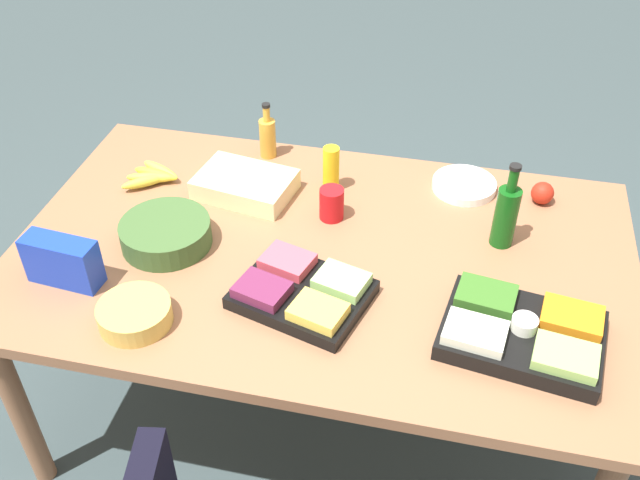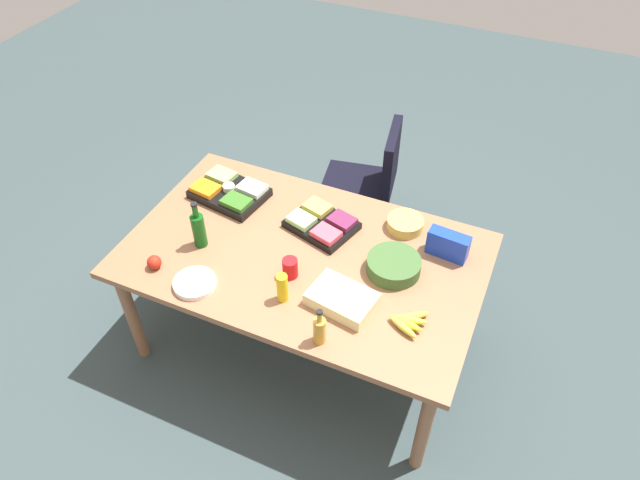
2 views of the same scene
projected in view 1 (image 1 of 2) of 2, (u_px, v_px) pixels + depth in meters
name	position (u px, v px, depth m)	size (l,w,h in m)	color
ground_plane	(322.00, 405.00, 2.72)	(10.00, 10.00, 0.00)	#354445
conference_table	(322.00, 268.00, 2.28)	(1.92, 1.17, 0.77)	#8F5F41
fruit_platter	(302.00, 291.00, 2.04)	(0.42, 0.37, 0.07)	black
sheet_cake	(245.00, 185.00, 2.45)	(0.32, 0.22, 0.07)	beige
chip_bag_blue	(62.00, 261.00, 2.08)	(0.22, 0.08, 0.15)	#1839BE
veggie_tray	(522.00, 332.00, 1.92)	(0.46, 0.36, 0.09)	black
paper_plate_stack	(464.00, 185.00, 2.48)	(0.22, 0.22, 0.03)	white
banana_bunch	(153.00, 176.00, 2.51)	(0.19, 0.20, 0.04)	#D6D03F
mustard_bottle	(331.00, 169.00, 2.44)	(0.06, 0.06, 0.17)	yellow
apple_red	(542.00, 193.00, 2.41)	(0.08, 0.08, 0.08)	#AE2314
red_solo_cup	(332.00, 204.00, 2.33)	(0.08, 0.08, 0.11)	red
wine_bottle	(506.00, 214.00, 2.19)	(0.09, 0.09, 0.29)	#0F4D13
chip_bowl	(135.00, 314.00, 1.98)	(0.21, 0.21, 0.06)	gold
salad_bowl	(166.00, 233.00, 2.24)	(0.28, 0.28, 0.08)	#39592B
dressing_bottle	(268.00, 136.00, 2.61)	(0.07, 0.07, 0.21)	gold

